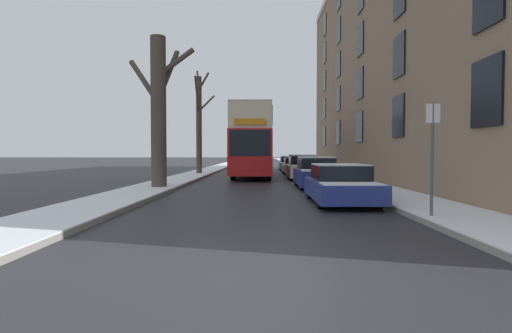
% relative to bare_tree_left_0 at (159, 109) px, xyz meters
% --- Properties ---
extents(ground_plane, '(320.00, 320.00, 0.00)m').
position_rel_bare_tree_left_0_xyz_m(ground_plane, '(4.45, -12.03, -3.54)').
color(ground_plane, '#28282D').
extents(sidewalk_left, '(2.19, 130.00, 0.16)m').
position_rel_bare_tree_left_0_xyz_m(sidewalk_left, '(-0.32, 40.97, -3.46)').
color(sidewalk_left, gray).
rests_on(sidewalk_left, ground).
extents(sidewalk_right, '(2.19, 130.00, 0.16)m').
position_rel_bare_tree_left_0_xyz_m(sidewalk_right, '(9.21, 40.97, -3.46)').
color(sidewalk_right, gray).
rests_on(sidewalk_right, ground).
extents(terrace_facade_right, '(9.10, 37.67, 15.88)m').
position_rel_bare_tree_left_0_xyz_m(terrace_facade_right, '(14.80, 6.27, 4.40)').
color(terrace_facade_right, '#8C7056').
rests_on(terrace_facade_right, ground).
extents(bare_tree_left_0, '(3.08, 1.51, 6.67)m').
position_rel_bare_tree_left_0_xyz_m(bare_tree_left_0, '(0.00, 0.00, 0.00)').
color(bare_tree_left_0, '#4C4238').
rests_on(bare_tree_left_0, ground).
extents(bare_tree_left_1, '(1.54, 3.96, 8.12)m').
position_rel_bare_tree_left_0_xyz_m(bare_tree_left_1, '(-0.14, 12.19, 0.47)').
color(bare_tree_left_1, '#4C4238').
rests_on(bare_tree_left_1, ground).
extents(double_decker_bus, '(2.53, 11.24, 4.56)m').
position_rel_bare_tree_left_0_xyz_m(double_decker_bus, '(3.84, 10.02, -0.97)').
color(double_decker_bus, red).
rests_on(double_decker_bus, ground).
extents(parked_car_0, '(1.89, 4.32, 1.26)m').
position_rel_bare_tree_left_0_xyz_m(parked_car_0, '(7.03, -4.53, -2.95)').
color(parked_car_0, navy).
rests_on(parked_car_0, ground).
extents(parked_car_1, '(1.80, 4.37, 1.46)m').
position_rel_bare_tree_left_0_xyz_m(parked_car_1, '(7.03, 1.18, -2.87)').
color(parked_car_1, navy).
rests_on(parked_car_1, ground).
extents(parked_car_2, '(1.83, 4.18, 1.53)m').
position_rel_bare_tree_left_0_xyz_m(parked_car_2, '(7.03, 7.39, -2.84)').
color(parked_car_2, silver).
rests_on(parked_car_2, ground).
extents(parked_car_3, '(1.71, 4.46, 1.34)m').
position_rel_bare_tree_left_0_xyz_m(parked_car_3, '(7.03, 13.73, -2.92)').
color(parked_car_3, silver).
rests_on(parked_car_3, ground).
extents(parked_car_4, '(1.73, 4.07, 1.38)m').
position_rel_bare_tree_left_0_xyz_m(parked_car_4, '(7.03, 20.11, -2.91)').
color(parked_car_4, '#474C56').
rests_on(parked_car_4, ground).
extents(oncoming_van, '(2.09, 5.41, 2.21)m').
position_rel_bare_tree_left_0_xyz_m(oncoming_van, '(3.00, 25.26, -2.34)').
color(oncoming_van, '#9EA3AD').
rests_on(oncoming_van, ground).
extents(pedestrian_left_sidewalk, '(0.39, 0.39, 1.80)m').
position_rel_bare_tree_left_0_xyz_m(pedestrian_left_sidewalk, '(-0.09, 0.46, -2.55)').
color(pedestrian_left_sidewalk, '#4C4742').
rests_on(pedestrian_left_sidewalk, ground).
extents(street_sign_post, '(0.32, 0.07, 2.77)m').
position_rel_bare_tree_left_0_xyz_m(street_sign_post, '(8.42, -8.13, -1.96)').
color(street_sign_post, '#4C4F54').
rests_on(street_sign_post, ground).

